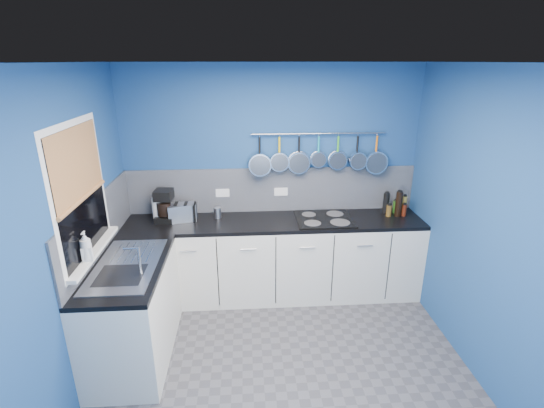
{
  "coord_description": "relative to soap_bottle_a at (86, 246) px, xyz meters",
  "views": [
    {
      "loc": [
        -0.29,
        -2.71,
        2.51
      ],
      "look_at": [
        -0.05,
        0.75,
        1.25
      ],
      "focal_mm": 26.11,
      "sensor_mm": 36.0,
      "label": 1
    }
  ],
  "objects": [
    {
      "name": "toaster",
      "position": [
        0.55,
        1.14,
        -0.18
      ],
      "size": [
        0.32,
        0.23,
        0.19
      ],
      "primitive_type": "cube",
      "rotation": [
        0.0,
        0.0,
        0.26
      ],
      "color": "silver",
      "rests_on": "worktop_back"
    },
    {
      "name": "pan_1",
      "position": [
        1.61,
        1.32,
        0.41
      ],
      "size": [
        0.21,
        0.07,
        0.4
      ],
      "primitive_type": null,
      "color": "silver",
      "rests_on": "pot_rail"
    },
    {
      "name": "wall_back",
      "position": [
        1.53,
        1.39,
        0.08
      ],
      "size": [
        3.2,
        0.02,
        2.5
      ],
      "primitive_type": "cube",
      "color": "navy",
      "rests_on": "ground"
    },
    {
      "name": "socket_right",
      "position": [
        1.63,
        1.35,
        -0.04
      ],
      "size": [
        0.15,
        0.01,
        0.09
      ],
      "primitive_type": "cube",
      "color": "white",
      "rests_on": "backsplash_back"
    },
    {
      "name": "wall_right",
      "position": [
        3.14,
        -0.12,
        0.08
      ],
      "size": [
        0.02,
        3.0,
        2.5
      ],
      "primitive_type": "cube",
      "color": "navy",
      "rests_on": "ground"
    },
    {
      "name": "coffee_maker",
      "position": [
        0.38,
        1.13,
        -0.1
      ],
      "size": [
        0.21,
        0.23,
        0.34
      ],
      "primitive_type": null,
      "rotation": [
        0.0,
        0.0,
        -0.1
      ],
      "color": "black",
      "rests_on": "worktop_back"
    },
    {
      "name": "pan_2",
      "position": [
        1.82,
        1.32,
        0.4
      ],
      "size": [
        0.24,
        0.07,
        0.43
      ],
      "primitive_type": null,
      "color": "silver",
      "rests_on": "pot_rail"
    },
    {
      "name": "pan_3",
      "position": [
        2.03,
        1.32,
        0.43
      ],
      "size": [
        0.17,
        0.07,
        0.36
      ],
      "primitive_type": null,
      "color": "silver",
      "rests_on": "pot_rail"
    },
    {
      "name": "soap_bottle_b",
      "position": [
        0.0,
        0.0,
        -0.03
      ],
      "size": [
        0.1,
        0.1,
        0.17
      ],
      "primitive_type": "imported",
      "rotation": [
        0.0,
        0.0,
        0.3
      ],
      "color": "white",
      "rests_on": "window_sill"
    },
    {
      "name": "condiment_4",
      "position": [
        2.9,
        1.11,
        -0.13
      ],
      "size": [
        0.07,
        0.07,
        0.28
      ],
      "primitive_type": "cylinder",
      "color": "black",
      "rests_on": "worktop_back"
    },
    {
      "name": "pan_4",
      "position": [
        2.24,
        1.32,
        0.41
      ],
      "size": [
        0.2,
        0.06,
        0.39
      ],
      "primitive_type": null,
      "color": "silver",
      "rests_on": "pot_rail"
    },
    {
      "name": "backsplash_left",
      "position": [
        -0.06,
        0.48,
        -0.02
      ],
      "size": [
        0.02,
        1.8,
        0.5
      ],
      "primitive_type": "cube",
      "color": "gray",
      "rests_on": "wall_left"
    },
    {
      "name": "cabinet_run_left",
      "position": [
        0.23,
        0.18,
        -0.74
      ],
      "size": [
        0.6,
        1.2,
        0.86
      ],
      "primitive_type": "cube",
      "color": "silver",
      "rests_on": "ground"
    },
    {
      "name": "window_sill",
      "position": [
        -0.02,
        0.18,
        -0.13
      ],
      "size": [
        0.1,
        0.98,
        0.03
      ],
      "primitive_type": "cube",
      "color": "white",
      "rests_on": "wall_left"
    },
    {
      "name": "bamboo_blind",
      "position": [
        -0.03,
        0.18,
        0.61
      ],
      "size": [
        0.01,
        0.9,
        0.55
      ],
      "primitive_type": "cube",
      "color": "tan",
      "rests_on": "wall_left"
    },
    {
      "name": "window_glass",
      "position": [
        -0.04,
        0.18,
        0.38
      ],
      "size": [
        0.01,
        0.9,
        1.0
      ],
      "primitive_type": "cube",
      "color": "black",
      "rests_on": "wall_left"
    },
    {
      "name": "worktop_back",
      "position": [
        1.53,
        1.08,
        -0.29
      ],
      "size": [
        3.2,
        0.6,
        0.04
      ],
      "primitive_type": "cube",
      "color": "black",
      "rests_on": "cabinet_run_back"
    },
    {
      "name": "wall_front",
      "position": [
        1.53,
        -1.63,
        0.08
      ],
      "size": [
        3.2,
        0.02,
        2.5
      ],
      "primitive_type": "cube",
      "color": "navy",
      "rests_on": "ground"
    },
    {
      "name": "condiment_3",
      "position": [
        2.97,
        1.11,
        -0.21
      ],
      "size": [
        0.05,
        0.05,
        0.13
      ],
      "primitive_type": "cylinder",
      "color": "#4C190C",
      "rests_on": "worktop_back"
    },
    {
      "name": "pan_0",
      "position": [
        1.4,
        1.32,
        0.39
      ],
      "size": [
        0.25,
        0.12,
        0.44
      ],
      "primitive_type": null,
      "color": "silver",
      "rests_on": "pot_rail"
    },
    {
      "name": "pot_rail",
      "position": [
        2.03,
        1.33,
        0.61
      ],
      "size": [
        1.45,
        0.02,
        0.02
      ],
      "primitive_type": "cylinder",
      "rotation": [
        0.0,
        1.57,
        0.0
      ],
      "color": "silver",
      "rests_on": "wall_back"
    },
    {
      "name": "condiment_1",
      "position": [
        2.91,
        1.2,
        -0.2
      ],
      "size": [
        0.06,
        0.06,
        0.14
      ],
      "primitive_type": "cylinder",
      "color": "#265919",
      "rests_on": "worktop_back"
    },
    {
      "name": "ceiling",
      "position": [
        1.53,
        -0.12,
        1.34
      ],
      "size": [
        3.2,
        3.0,
        0.02
      ],
      "primitive_type": "cube",
      "color": "white",
      "rests_on": "ground"
    },
    {
      "name": "condiment_0",
      "position": [
        2.99,
        1.18,
        -0.17
      ],
      "size": [
        0.05,
        0.05,
        0.2
      ],
      "primitive_type": "cylinder",
      "color": "olive",
      "rests_on": "worktop_back"
    },
    {
      "name": "worktop_left",
      "position": [
        0.23,
        0.18,
        -0.29
      ],
      "size": [
        0.6,
        1.2,
        0.04
      ],
      "primitive_type": "cube",
      "color": "black",
      "rests_on": "cabinet_run_left"
    },
    {
      "name": "wall_left",
      "position": [
        -0.08,
        -0.12,
        0.08
      ],
      "size": [
        0.02,
        3.0,
        2.5
      ],
      "primitive_type": "cube",
      "color": "navy",
      "rests_on": "ground"
    },
    {
      "name": "condiment_5",
      "position": [
        2.8,
        1.11,
        -0.21
      ],
      "size": [
        0.06,
        0.06,
        0.13
      ],
      "primitive_type": "cylinder",
      "color": "brown",
      "rests_on": "worktop_back"
    },
    {
      "name": "condiment_2",
      "position": [
        2.79,
        1.21,
        -0.16
      ],
      "size": [
        0.07,
        0.07,
        0.23
      ],
      "primitive_type": "cylinder",
      "color": "black",
      "rests_on": "worktop_back"
    },
    {
      "name": "mixer_tap",
      "position": [
        0.39,
        -0.0,
        -0.14
      ],
      "size": [
        0.12,
        0.08,
        0.26
      ],
      "primitive_type": null,
      "color": "silver",
      "rests_on": "worktop_left"
    },
    {
      "name": "canister",
      "position": [
        0.93,
        1.2,
        -0.21
      ],
      "size": [
        0.09,
        0.09,
        0.12
      ],
      "primitive_type": "cylinder",
      "rotation": [
        0.0,
        0.0,
        0.13
      ],
      "color": "silver",
      "rests_on": "worktop_back"
    },
    {
      "name": "hob",
      "position": [
        2.07,
        1.06,
        -0.26
      ],
      "size": [
        0.6,
        0.53,
        0.01
      ],
      "primitive_type": "cube",
      "color": "black",
      "rests_on": "worktop_back"
    },
    {
      "name": "floor",
      "position": [
        1.53,
        -0.12,
        -1.18
      ],
      "size": [
        3.2,
        3.0,
        0.02
      ],
      "primitive_type": "cube",
      "color": "#47474C",
      "rests_on": "ground"
    },
    {
      "name": "sink_unit",
      "position": [
        0.23,
        0.18,
        -0.27
      ],
      "size": [
        0.5,
        0.95,
        0.01
      ],
      "primitive_type": "cube",
      "color": "silver",
      "rests_on": "worktop_left"
    },
    {
      "name": "cabinet_run_back",
      "position": [
        1.53,
        1.08,
        -0.74
      ],
      "size": [
        3.2,
        0.6,
        0.86
      ],
      "primitive_type": "cube",
      "color": "silver",
      "rests_on": "ground"
    },
    {
      "name": "window_frame",
      "position": [
        -0.05,
        0.18,
        0.38
      ],
      "size": [
        0.01,
        1.0,
        1.1
      ],
      "primitive_type": "cube",
      "color": "white",
      "rests_on": "wall_left"
    },
    {
      "name": "soap_bottle_a",
      "position": [
        0.0,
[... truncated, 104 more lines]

